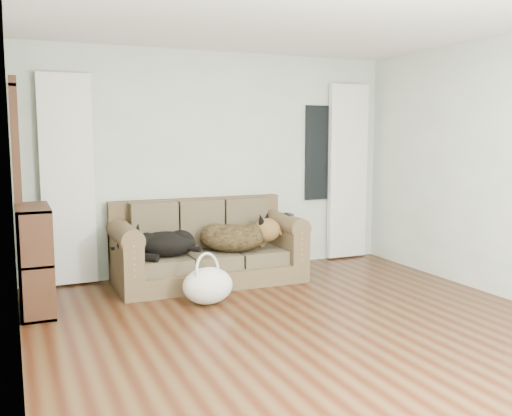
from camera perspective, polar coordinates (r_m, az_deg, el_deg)
name	(u,v)px	position (r m, az deg, el deg)	size (l,w,h in m)	color
floor	(318,335)	(4.83, 6.20, -12.47)	(5.00, 5.00, 0.00)	#36170A
ceiling	(323,7)	(4.65, 6.67, 19.29)	(5.00, 5.00, 0.00)	white
wall_back	(215,163)	(6.84, -4.07, 4.54)	(4.50, 0.04, 2.60)	silver
wall_left	(13,188)	(3.96, -23.17, 1.89)	(0.04, 5.00, 2.60)	silver
curtain_left	(68,180)	(6.41, -18.33, 2.65)	(0.55, 0.08, 2.25)	white
curtain_right	(348,172)	(7.56, 9.14, 3.60)	(0.55, 0.08, 2.25)	white
window_pane	(323,153)	(7.41, 6.68, 5.50)	(0.50, 0.03, 1.20)	black
door_casing	(18,195)	(6.02, -22.71, 1.21)	(0.07, 0.60, 2.10)	black
sofa	(209,242)	(6.35, -4.76, -3.41)	(2.05, 0.88, 0.84)	brown
dog_black_lab	(162,244)	(6.12, -9.39, -3.61)	(0.65, 0.45, 0.28)	black
dog_shepherd	(236,238)	(6.34, -2.04, -3.05)	(0.75, 0.53, 0.33)	black
tv_remote	(289,214)	(6.54, 3.32, -0.61)	(0.05, 0.20, 0.02)	black
tote_bag	(208,288)	(5.60, -4.85, -7.95)	(0.49, 0.38, 0.36)	beige
bookshelf	(35,258)	(5.66, -21.25, -4.72)	(0.30, 0.79, 0.99)	black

